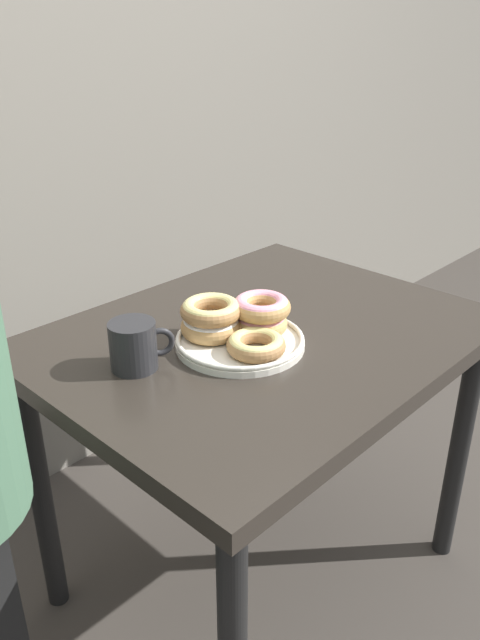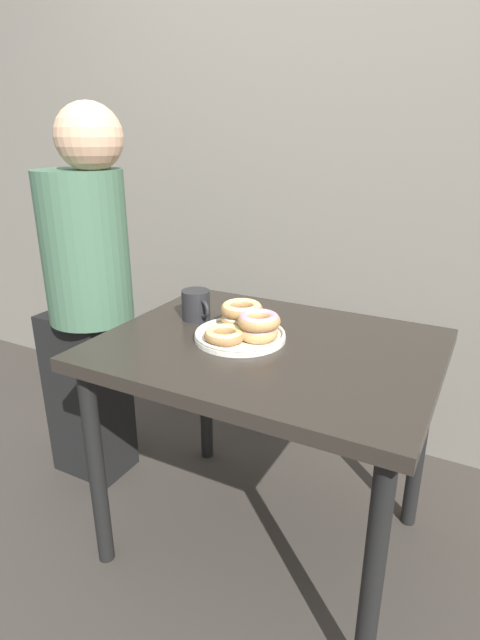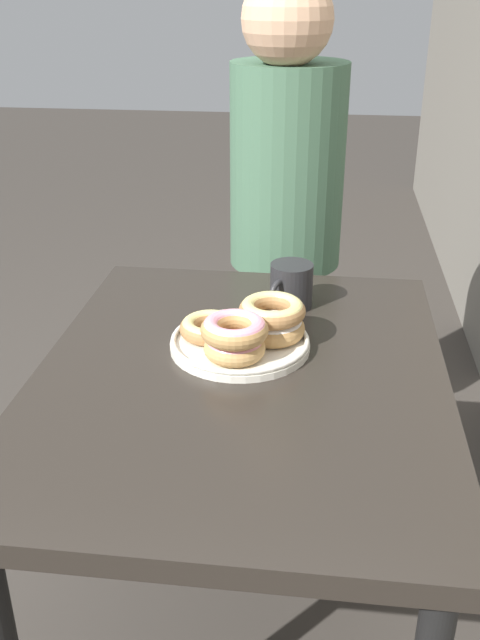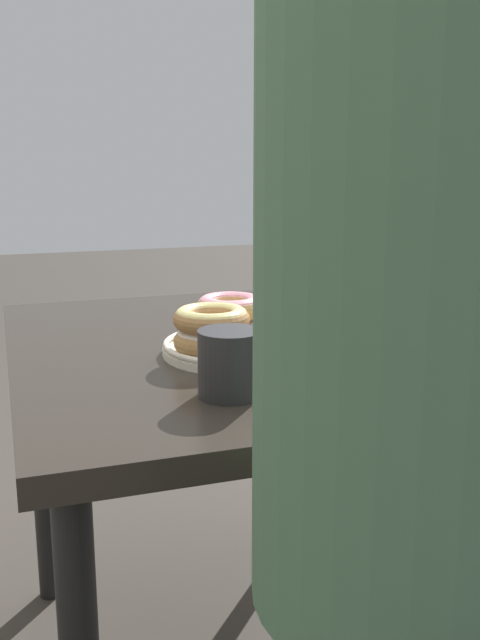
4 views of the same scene
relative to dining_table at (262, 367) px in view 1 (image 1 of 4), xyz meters
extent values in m
cube|color=slate|center=(0.00, 0.78, 0.67)|extent=(8.00, 0.05, 2.60)
cube|color=#28231E|center=(0.00, 0.00, 0.07)|extent=(0.95, 0.75, 0.04)
cylinder|color=black|center=(0.42, -0.31, -0.29)|extent=(0.05, 0.05, 0.68)
cylinder|color=black|center=(-0.42, 0.31, -0.29)|extent=(0.05, 0.05, 0.68)
cylinder|color=black|center=(0.42, 0.31, -0.29)|extent=(0.05, 0.05, 0.68)
cylinder|color=silver|center=(-0.09, -0.01, 0.10)|extent=(0.27, 0.27, 0.01)
torus|color=silver|center=(-0.09, -0.01, 0.11)|extent=(0.27, 0.27, 0.01)
torus|color=tan|center=(-0.02, -0.02, 0.12)|extent=(0.13, 0.13, 0.04)
torus|color=pink|center=(-0.02, -0.02, 0.13)|extent=(0.12, 0.12, 0.03)
torus|color=#B2844C|center=(-0.11, 0.05, 0.12)|extent=(0.14, 0.14, 0.04)
torus|color=white|center=(-0.11, 0.05, 0.13)|extent=(0.13, 0.13, 0.03)
torus|color=#9E7042|center=(-0.10, -0.07, 0.12)|extent=(0.17, 0.17, 0.03)
torus|color=#E0D17F|center=(-0.10, -0.07, 0.13)|extent=(0.16, 0.16, 0.03)
torus|color=#B2844C|center=(-0.02, -0.02, 0.16)|extent=(0.13, 0.13, 0.04)
torus|color=pink|center=(-0.02, -0.02, 0.17)|extent=(0.12, 0.12, 0.03)
torus|color=#9E7042|center=(-0.11, 0.05, 0.16)|extent=(0.18, 0.18, 0.04)
torus|color=#E0D17F|center=(-0.11, 0.05, 0.17)|extent=(0.17, 0.17, 0.03)
cylinder|color=#232326|center=(-0.29, 0.07, 0.14)|extent=(0.09, 0.09, 0.10)
cylinder|color=#382114|center=(-0.29, 0.07, 0.18)|extent=(0.08, 0.08, 0.00)
torus|color=#232326|center=(-0.25, 0.05, 0.14)|extent=(0.06, 0.04, 0.06)
camera|label=1|loc=(-0.92, -0.81, 0.70)|focal=35.00mm
camera|label=2|loc=(0.55, -1.21, 0.66)|focal=28.00mm
camera|label=3|loc=(1.12, 0.14, 0.74)|focal=40.00mm
camera|label=4|loc=(-1.22, 0.37, 0.43)|focal=40.00mm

